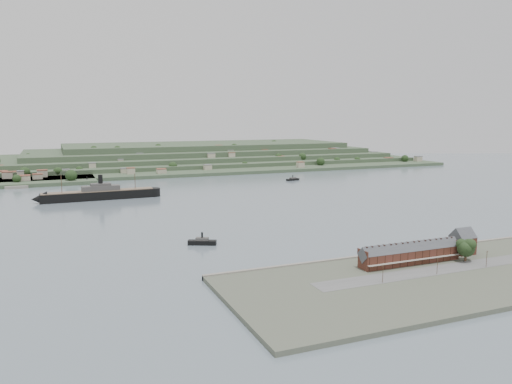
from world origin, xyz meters
name	(u,v)px	position (x,y,z in m)	size (l,w,h in m)	color
ground	(282,208)	(0.00, 0.00, 0.00)	(1400.00, 1400.00, 0.00)	slate
near_shore	(453,274)	(0.00, -186.75, 1.01)	(220.00, 80.00, 2.60)	#4C5142
terrace_row	(410,254)	(-10.00, -168.02, 6.84)	(55.60, 9.80, 11.07)	#482519
gabled_building	(462,242)	(27.50, -164.00, 8.19)	(10.40, 10.18, 14.09)	#482519
far_peninsula	(190,157)	(27.91, 393.10, 11.88)	(760.00, 309.00, 30.00)	#31452E
steamship	(96,194)	(-135.69, 100.15, 4.90)	(110.55, 15.89, 26.52)	black
tugboat	(202,242)	(-92.20, -87.36, 1.80)	(16.69, 10.82, 7.36)	black
ferry_west	(87,181)	(-134.89, 223.21, 1.70)	(19.38, 7.67, 7.07)	black
ferry_east	(293,179)	(86.93, 154.44, 1.51)	(17.30, 8.79, 6.25)	black
fig_tree	(467,247)	(18.28, -176.22, 9.27)	(10.67, 9.24, 11.91)	#493121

